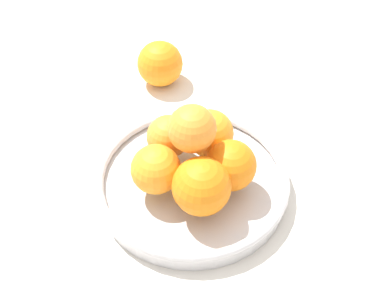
# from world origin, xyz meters

# --- Properties ---
(ground_plane) EXTENTS (4.00, 4.00, 0.00)m
(ground_plane) POSITION_xyz_m (0.00, 0.00, 0.00)
(ground_plane) COLOR silver
(fruit_bowl) EXTENTS (0.29, 0.29, 0.04)m
(fruit_bowl) POSITION_xyz_m (0.00, 0.00, 0.02)
(fruit_bowl) COLOR silver
(fruit_bowl) RESTS_ON ground_plane
(orange_pile) EXTENTS (0.18, 0.18, 0.13)m
(orange_pile) POSITION_xyz_m (0.00, -0.01, 0.08)
(orange_pile) COLOR orange
(orange_pile) RESTS_ON fruit_bowl
(stray_orange) EXTENTS (0.08, 0.08, 0.08)m
(stray_orange) POSITION_xyz_m (-0.00, 0.26, 0.04)
(stray_orange) COLOR orange
(stray_orange) RESTS_ON ground_plane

